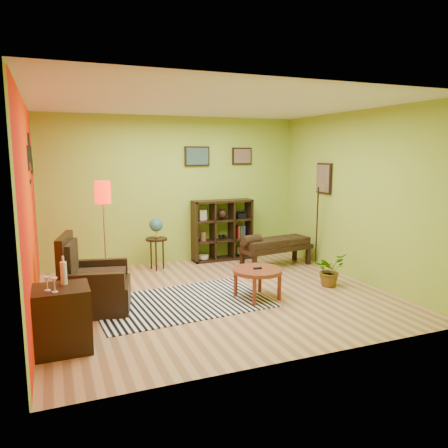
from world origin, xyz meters
name	(u,v)px	position (x,y,z in m)	size (l,w,h in m)	color
ground	(216,295)	(0.00, 0.00, 0.00)	(5.00, 5.00, 0.00)	tan
room_shell	(210,175)	(-0.09, 0.01, 1.80)	(5.04, 4.54, 2.82)	#9BC13C
zebra_rug	(182,302)	(-0.57, -0.13, 0.01)	(2.42, 1.52, 0.01)	white
coffee_table	(257,273)	(0.50, -0.36, 0.38)	(0.73, 0.73, 0.47)	maroon
armchair	(92,287)	(-1.78, 0.05, 0.32)	(1.02, 1.01, 1.05)	black
side_cabinet	(62,318)	(-2.20, -1.10, 0.35)	(0.59, 0.54, 1.02)	black
floor_lamp	(103,202)	(-1.49, 0.97, 1.37)	(0.25, 0.25, 1.69)	silver
globe_table	(156,231)	(-0.49, 1.77, 0.72)	(0.39, 0.39, 0.95)	black
cube_shelf	(223,230)	(0.91, 2.03, 0.60)	(1.20, 0.35, 1.20)	black
bench	(274,245)	(1.60, 1.17, 0.42)	(1.47, 0.71, 0.65)	black
potted_plant	(329,273)	(1.85, -0.24, 0.21)	(0.48, 0.53, 0.41)	#26661E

